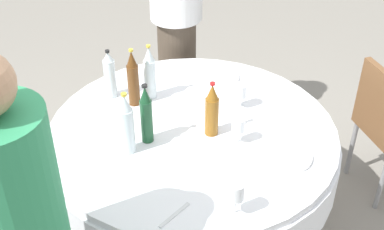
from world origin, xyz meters
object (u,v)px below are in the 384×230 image
at_px(person_south, 176,22).
at_px(bottle_clear_mid, 127,125).
at_px(wine_glass_north, 238,126).
at_px(bottle_dark_green_outer, 146,115).
at_px(dining_table, 192,150).
at_px(bottle_amber_west, 212,110).
at_px(plate_near, 218,77).
at_px(wine_glass_east, 240,91).
at_px(bottle_clear_north, 110,75).
at_px(wine_glass_outer, 236,193).
at_px(plate_right, 286,156).
at_px(bottle_clear_east, 150,73).
at_px(bottle_brown_south, 133,79).

bearing_deg(person_south, bottle_clear_mid, -105.81).
bearing_deg(wine_glass_north, bottle_dark_green_outer, -12.22).
xyz_separation_m(dining_table, bottle_amber_west, (-0.09, 0.05, 0.28)).
bearing_deg(plate_near, person_south, -72.30).
bearing_deg(person_south, wine_glass_north, -79.41).
height_order(dining_table, wine_glass_east, wine_glass_east).
relative_size(dining_table, bottle_clear_north, 5.28).
bearing_deg(bottle_clear_north, bottle_dark_green_outer, 109.51).
distance_m(bottle_amber_west, wine_glass_outer, 0.56).
height_order(bottle_clear_mid, person_south, person_south).
relative_size(bottle_clear_north, person_south, 0.17).
bearing_deg(bottle_amber_west, person_south, -89.05).
bearing_deg(dining_table, plate_right, 142.59).
height_order(bottle_clear_east, bottle_clear_north, bottle_clear_east).
bearing_deg(wine_glass_north, bottle_brown_south, -42.67).
distance_m(bottle_clear_east, bottle_clear_north, 0.22).
relative_size(wine_glass_east, plate_near, 0.58).
height_order(bottle_brown_south, wine_glass_outer, bottle_brown_south).
bearing_deg(bottle_clear_east, plate_near, -162.91).
height_order(bottle_brown_south, bottle_dark_green_outer, bottle_brown_south).
height_order(bottle_clear_north, wine_glass_east, bottle_clear_north).
xyz_separation_m(wine_glass_north, plate_near, (-0.04, -0.61, -0.09)).
distance_m(bottle_amber_west, plate_right, 0.42).
relative_size(bottle_clear_east, plate_near, 1.31).
height_order(dining_table, bottle_dark_green_outer, bottle_dark_green_outer).
relative_size(dining_table, bottle_clear_east, 4.70).
distance_m(wine_glass_east, wine_glass_north, 0.31).
bearing_deg(plate_near, bottle_clear_east, 17.09).
xyz_separation_m(dining_table, wine_glass_east, (-0.29, -0.15, 0.25)).
relative_size(bottle_amber_west, bottle_clear_north, 1.04).
xyz_separation_m(wine_glass_north, person_south, (0.13, -1.14, 0.04)).
bearing_deg(bottle_clear_east, wine_glass_outer, 104.52).
distance_m(bottle_amber_west, wine_glass_east, 0.29).
bearing_deg(bottle_brown_south, wine_glass_east, 166.45).
bearing_deg(bottle_clear_mid, bottle_clear_east, -109.11).
height_order(bottle_clear_mid, bottle_clear_north, bottle_clear_mid).
xyz_separation_m(bottle_brown_south, plate_right, (-0.67, 0.59, -0.15)).
xyz_separation_m(bottle_clear_east, person_south, (-0.25, -0.66, -0.01)).
xyz_separation_m(wine_glass_outer, plate_near, (-0.17, -1.08, -0.11)).
relative_size(bottle_brown_south, wine_glass_outer, 2.05).
bearing_deg(bottle_amber_west, bottle_clear_east, -55.98).
distance_m(bottle_clear_east, person_south, 0.70).
relative_size(bottle_clear_east, wine_glass_east, 2.27).
relative_size(wine_glass_east, wine_glass_outer, 0.87).
distance_m(bottle_clear_mid, plate_near, 0.83).
relative_size(bottle_amber_west, bottle_clear_east, 0.93).
distance_m(bottle_dark_green_outer, wine_glass_east, 0.56).
distance_m(wine_glass_outer, plate_near, 1.10).
bearing_deg(dining_table, bottle_clear_east, -62.64).
distance_m(bottle_clear_north, plate_right, 1.06).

